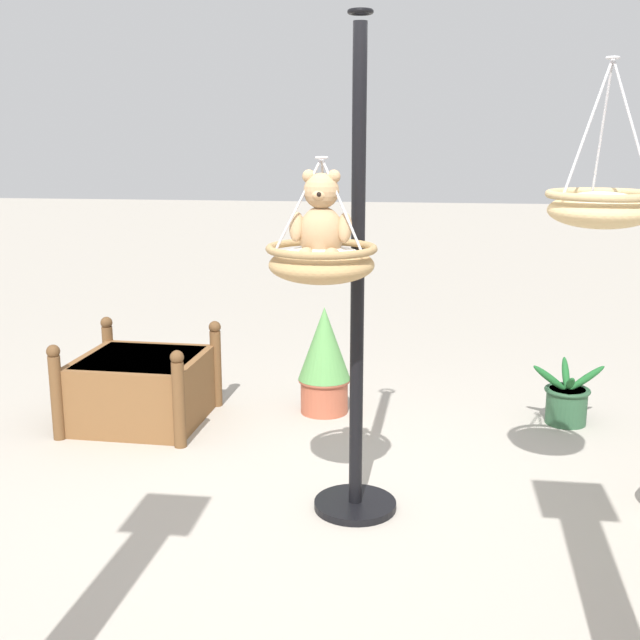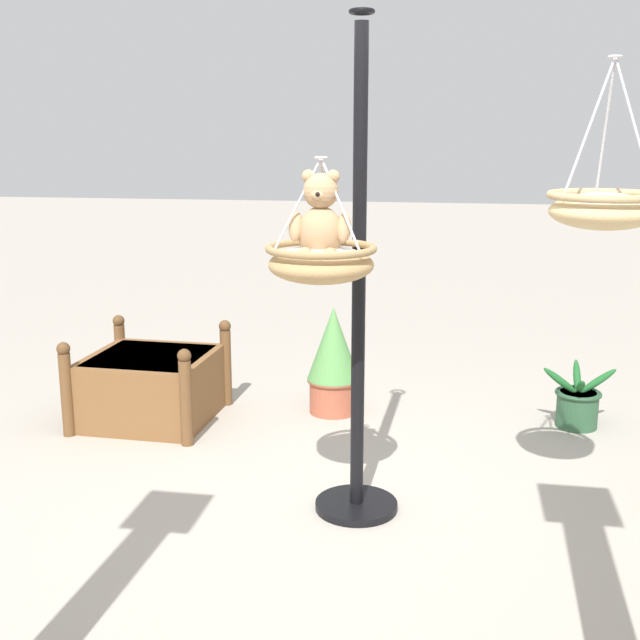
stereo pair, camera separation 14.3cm
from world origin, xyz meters
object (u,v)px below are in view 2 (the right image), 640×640
(teddy_bear, at_px, (320,223))
(display_pole_central, at_px, (358,366))
(potted_plant_flowering_red, at_px, (578,403))
(hanging_basket_left_high, at_px, (603,208))
(hanging_basket_with_teddy, at_px, (321,261))
(wooden_planter_box, at_px, (151,384))
(potted_plant_tall_leafy, at_px, (333,360))

(teddy_bear, bearing_deg, display_pole_central, -118.91)
(teddy_bear, bearing_deg, potted_plant_flowering_red, -130.27)
(hanging_basket_left_high, bearing_deg, hanging_basket_with_teddy, 2.85)
(wooden_planter_box, relative_size, potted_plant_tall_leafy, 1.22)
(teddy_bear, distance_m, wooden_planter_box, 2.40)
(hanging_basket_with_teddy, height_order, potted_plant_flowering_red, hanging_basket_with_teddy)
(hanging_basket_left_high, height_order, wooden_planter_box, hanging_basket_left_high)
(hanging_basket_with_teddy, relative_size, hanging_basket_left_high, 0.79)
(hanging_basket_with_teddy, height_order, hanging_basket_left_high, hanging_basket_left_high)
(hanging_basket_left_high, bearing_deg, wooden_planter_box, -26.10)
(display_pole_central, distance_m, hanging_basket_left_high, 1.41)
(wooden_planter_box, bearing_deg, teddy_bear, 135.62)
(potted_plant_flowering_red, xyz_separation_m, potted_plant_tall_leafy, (1.69, -0.01, 0.23))
(display_pole_central, xyz_separation_m, hanging_basket_left_high, (-1.11, 0.19, 0.84))
(teddy_bear, distance_m, potted_plant_flowering_red, 2.69)
(display_pole_central, height_order, hanging_basket_left_high, display_pole_central)
(potted_plant_tall_leafy, bearing_deg, wooden_planter_box, 16.07)
(display_pole_central, bearing_deg, wooden_planter_box, -35.58)
(display_pole_central, bearing_deg, potted_plant_flowering_red, -132.02)
(teddy_bear, relative_size, wooden_planter_box, 0.45)
(potted_plant_flowering_red, bearing_deg, teddy_bear, 49.73)
(teddy_bear, distance_m, potted_plant_tall_leafy, 2.12)
(hanging_basket_left_high, distance_m, potted_plant_tall_leafy, 2.55)
(hanging_basket_with_teddy, relative_size, potted_plant_flowering_red, 1.11)
(teddy_bear, xyz_separation_m, potted_plant_tall_leafy, (0.21, -1.76, -1.17))
(display_pole_central, xyz_separation_m, teddy_bear, (0.15, 0.27, 0.76))
(hanging_basket_left_high, xyz_separation_m, wooden_planter_box, (2.70, -1.32, -1.38))
(potted_plant_tall_leafy, bearing_deg, hanging_basket_left_high, 131.16)
(teddy_bear, height_order, potted_plant_flowering_red, teddy_bear)
(potted_plant_flowering_red, bearing_deg, wooden_planter_box, 6.71)
(potted_plant_flowering_red, bearing_deg, potted_plant_tall_leafy, -0.39)
(teddy_bear, height_order, wooden_planter_box, teddy_bear)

